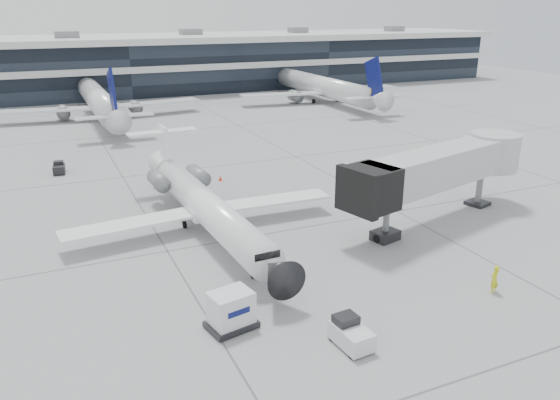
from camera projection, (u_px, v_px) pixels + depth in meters
name	position (u px, v px, depth m)	size (l,w,h in m)	color
ground	(292.00, 229.00, 43.22)	(220.00, 220.00, 0.00)	gray
terminal	(122.00, 67.00, 112.10)	(170.00, 22.00, 10.00)	black
bg_jet_center	(100.00, 117.00, 87.45)	(32.00, 40.00, 9.60)	silver
bg_jet_right	(320.00, 101.00, 102.89)	(32.00, 40.00, 9.60)	silver
regional_jet	(204.00, 204.00, 42.56)	(21.73, 27.10, 6.26)	white
jet_bridge	(447.00, 166.00, 43.95)	(19.28, 8.18, 6.25)	#BCBEC1
ramp_worker	(494.00, 279.00, 33.40)	(0.66, 0.43, 1.82)	#D2DB17
baggage_tug	(351.00, 334.00, 28.18)	(1.61, 2.50, 1.52)	silver
cargo_uld	(231.00, 311.00, 29.62)	(2.91, 2.38, 2.11)	black
traffic_cone	(220.00, 178.00, 55.37)	(0.46, 0.46, 0.55)	#F1310C
far_tug	(59.00, 168.00, 57.75)	(1.35, 2.06, 1.24)	black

